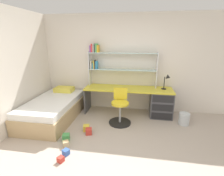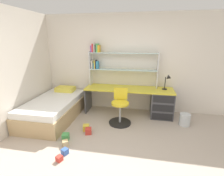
{
  "view_description": "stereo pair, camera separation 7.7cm",
  "coord_description": "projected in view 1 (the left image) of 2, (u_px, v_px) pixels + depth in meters",
  "views": [
    {
      "loc": [
        0.36,
        -2.2,
        1.91
      ],
      "look_at": [
        -0.19,
        1.2,
        0.89
      ],
      "focal_mm": 26.54,
      "sensor_mm": 36.0,
      "label": 1
    },
    {
      "loc": [
        0.44,
        -2.19,
        1.91
      ],
      "look_at": [
        -0.19,
        1.2,
        0.89
      ],
      "focal_mm": 26.54,
      "sensor_mm": 36.0,
      "label": 2
    }
  ],
  "objects": [
    {
      "name": "ground_plane",
      "position": [
        112.0,
        162.0,
        2.69
      ],
      "size": [
        5.4,
        5.4,
        0.02
      ],
      "primitive_type": "cube",
      "color": "#B2A393"
    },
    {
      "name": "room_shell",
      "position": [
        69.0,
        70.0,
        3.55
      ],
      "size": [
        5.4,
        5.4,
        2.54
      ],
      "color": "silver",
      "rests_on": "ground_plane"
    },
    {
      "name": "desk",
      "position": [
        151.0,
        100.0,
        4.24
      ],
      "size": [
        2.23,
        0.59,
        0.7
      ],
      "color": "gold",
      "rests_on": "ground_plane"
    },
    {
      "name": "bookshelf_hutch",
      "position": [
        113.0,
        61.0,
        4.29
      ],
      "size": [
        1.77,
        0.22,
        1.11
      ],
      "color": "silver",
      "rests_on": "desk"
    },
    {
      "name": "desk_lamp",
      "position": [
        167.0,
        80.0,
        4.04
      ],
      "size": [
        0.2,
        0.17,
        0.38
      ],
      "color": "black",
      "rests_on": "desk"
    },
    {
      "name": "swivel_chair",
      "position": [
        120.0,
        110.0,
        3.85
      ],
      "size": [
        0.52,
        0.52,
        0.82
      ],
      "color": "black",
      "rests_on": "ground_plane"
    },
    {
      "name": "bed_platform",
      "position": [
        54.0,
        109.0,
        4.07
      ],
      "size": [
        1.04,
        1.83,
        0.62
      ],
      "color": "tan",
      "rests_on": "ground_plane"
    },
    {
      "name": "waste_bin",
      "position": [
        184.0,
        119.0,
        3.83
      ],
      "size": [
        0.24,
        0.24,
        0.27
      ],
      "primitive_type": "cylinder",
      "color": "silver",
      "rests_on": "ground_plane"
    },
    {
      "name": "toy_block_green_0",
      "position": [
        66.0,
        137.0,
        3.23
      ],
      "size": [
        0.16,
        0.16,
        0.13
      ],
      "primitive_type": "cube",
      "rotation": [
        0.0,
        0.0,
        1.82
      ],
      "color": "#479E51",
      "rests_on": "ground_plane"
    },
    {
      "name": "toy_block_yellow_1",
      "position": [
        86.0,
        128.0,
        3.57
      ],
      "size": [
        0.16,
        0.16,
        0.13
      ],
      "primitive_type": "cube",
      "rotation": [
        0.0,
        0.0,
        0.24
      ],
      "color": "gold",
      "rests_on": "ground_plane"
    },
    {
      "name": "toy_block_blue_2",
      "position": [
        66.0,
        152.0,
        2.83
      ],
      "size": [
        0.13,
        0.13,
        0.1
      ],
      "primitive_type": "cube",
      "rotation": [
        0.0,
        0.0,
        2.71
      ],
      "color": "#3860B7",
      "rests_on": "ground_plane"
    },
    {
      "name": "toy_block_natural_3",
      "position": [
        66.0,
        144.0,
        3.05
      ],
      "size": [
        0.14,
        0.14,
        0.1
      ],
      "primitive_type": "cube",
      "rotation": [
        0.0,
        0.0,
        0.59
      ],
      "color": "tan",
      "rests_on": "ground_plane"
    },
    {
      "name": "toy_block_red_4",
      "position": [
        89.0,
        131.0,
        3.45
      ],
      "size": [
        0.16,
        0.16,
        0.13
      ],
      "primitive_type": "cube",
      "rotation": [
        0.0,
        0.0,
        1.86
      ],
      "color": "red",
      "rests_on": "ground_plane"
    },
    {
      "name": "toy_block_red_5",
      "position": [
        61.0,
        159.0,
        2.67
      ],
      "size": [
        0.12,
        0.12,
        0.09
      ],
      "primitive_type": "cube",
      "rotation": [
        0.0,
        0.0,
        1.16
      ],
      "color": "red",
      "rests_on": "ground_plane"
    }
  ]
}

